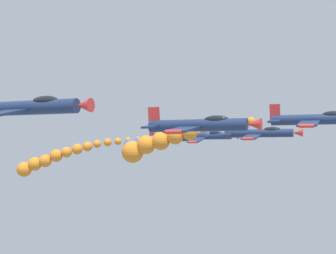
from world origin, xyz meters
The scene contains 9 objects.
airplane_lead centered at (-0.20, 16.66, 87.15)m, with size 9.48×10.35×2.83m.
smoke_trail_lead centered at (0.20, -0.81, 84.90)m, with size 2.76×15.92×5.19m.
airplane_left_inner centered at (-11.66, 8.40, 86.17)m, with size 9.50×10.35×2.79m.
smoke_trail_left_inner centered at (-13.57, -8.77, 84.99)m, with size 4.53×14.91×3.27m.
airplane_right_inner centered at (11.46, 7.66, 86.17)m, with size 9.52×10.35×2.68m.
airplane_left_outer centered at (-21.84, -2.50, 86.16)m, with size 9.43×10.35×2.99m.
airplane_right_outer centered at (22.08, -2.35, 87.20)m, with size 9.43×10.35×2.99m.
airplane_trailing centered at (-32.83, -12.54, 86.10)m, with size 9.47×10.35×2.89m.
smoke_trail_trailing centered at (-30.06, -37.86, 82.16)m, with size 6.47×26.10×8.24m.
Camera 1 is at (50.95, 21.01, 84.05)m, focal length 50.52 mm.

